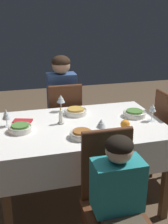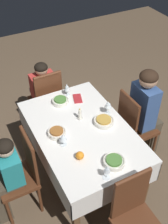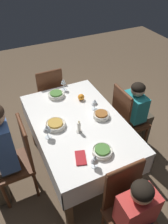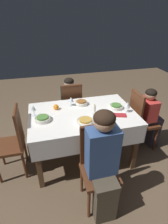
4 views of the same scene
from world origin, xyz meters
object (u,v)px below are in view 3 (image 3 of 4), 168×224
person_adult_denim (0,152)px  person_child_teal (138,113)px  chair_west (127,208)px  napkin_red_folded (81,158)px  wine_glass_south (95,102)px  wine_glass_north (47,128)px  chair_south (126,118)px  wine_glass_west (95,159)px  candle_centerpiece (79,128)px  wine_glass_east (63,82)px  dining_table (78,128)px  chair_east (49,96)px  chair_north (19,158)px  bowl_north (55,124)px  bowl_east (56,95)px  bowl_west (102,151)px  orange_fruit (81,97)px  bowl_south (101,115)px

person_adult_denim → person_child_teal: (0.05, -1.64, -0.14)m
chair_west → napkin_red_folded: chair_west is taller
napkin_red_folded → wine_glass_south: bearing=-37.4°
wine_glass_north → chair_south: bearing=-82.7°
wine_glass_west → candle_centerpiece: bearing=-7.3°
chair_south → candle_centerpiece: chair_south is taller
wine_glass_north → wine_glass_east: (0.70, -0.43, -0.01)m
dining_table → wine_glass_north: bearing=104.3°
chair_east → wine_glass_west: size_ratio=6.46×
chair_north → wine_glass_south: chair_north is taller
wine_glass_north → wine_glass_west: 0.55m
wine_glass_north → napkin_red_folded: 0.42m
chair_north → bowl_north: (0.03, -0.43, 0.27)m
chair_north → bowl_east: chair_north is taller
chair_east → chair_north: bearing=55.5°
bowl_east → wine_glass_west: bearing=177.1°
person_child_teal → bowl_west: bearing=122.8°
wine_glass_west → person_adult_denim: bearing=50.7°
candle_centerpiece → bowl_north: bearing=47.5°
chair_east → wine_glass_west: chair_east is taller
orange_fruit → bowl_east: bearing=51.7°
bowl_east → wine_glass_north: bearing=153.6°
wine_glass_east → napkin_red_folded: 1.10m
bowl_west → wine_glass_east: wine_glass_east is taller
dining_table → wine_glass_south: bearing=-67.2°
bowl_south → candle_centerpiece: size_ratio=1.27×
wine_glass_east → chair_east: bearing=21.6°
chair_north → bowl_west: size_ratio=5.17×
bowl_north → bowl_east: bearing=-20.6°
bowl_south → wine_glass_south: wine_glass_south is taller
chair_west → candle_centerpiece: bearing=96.5°
bowl_south → napkin_red_folded: 0.59m
candle_centerpiece → napkin_red_folded: 0.33m
dining_table → person_child_teal: 0.84m
dining_table → wine_glass_east: bearing=-7.5°
chair_west → bowl_south: chair_west is taller
chair_north → wine_glass_south: bearing=96.9°
person_adult_denim → bowl_north: size_ratio=5.89×
bowl_south → wine_glass_east: 0.69m
chair_north → chair_east: (0.91, -0.63, 0.00)m
chair_west → orange_fruit: 1.27m
bowl_west → bowl_east: bearing=4.2°
chair_east → wine_glass_south: size_ratio=7.36×
chair_south → dining_table: bearing=93.4°
wine_glass_north → candle_centerpiece: (-0.06, -0.30, -0.06)m
wine_glass_north → candle_centerpiece: size_ratio=1.11×
orange_fruit → napkin_red_folded: (-0.78, 0.36, -0.03)m
bowl_south → wine_glass_south: size_ratio=1.38×
person_child_teal → candle_centerpiece: bearing=102.0°
wine_glass_north → bowl_east: 0.68m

